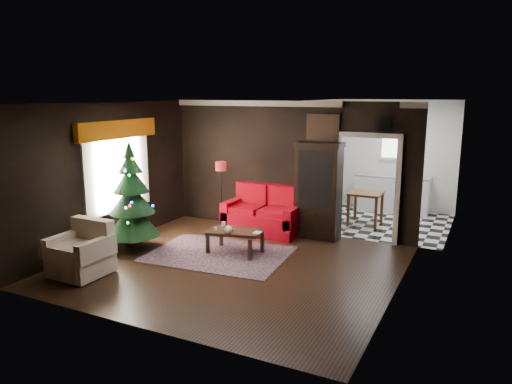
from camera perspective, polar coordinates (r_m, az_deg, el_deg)
The scene contains 26 objects.
floor at distance 8.47m, azimuth -2.74°, elevation -8.76°, with size 5.50×5.50×0.00m, color black.
ceiling at distance 7.94m, azimuth -2.94°, elevation 10.54°, with size 5.50×5.50×0.00m, color white.
wall_back at distance 10.31m, azimuth 3.96°, elevation 2.98°, with size 5.50×5.50×0.00m, color black.
wall_front at distance 6.09m, azimuth -14.40°, elevation -3.53°, with size 5.50×5.50×0.00m, color black.
wall_left at distance 9.71m, azimuth -17.16°, elevation 1.94°, with size 5.50×5.50×0.00m, color black.
wall_right at distance 7.19m, azimuth 16.69°, elevation -1.34°, with size 5.50×5.50×0.00m, color black.
doorway at distance 9.86m, azimuth 13.10°, elevation 0.23°, with size 1.10×0.10×2.10m, color #EEE3CD, non-canonical shape.
left_window at distance 9.82m, azimuth -16.21°, elevation 2.40°, with size 0.05×1.60×1.40m, color white.
valance at distance 9.68m, azimuth -16.13°, elevation 7.17°, with size 0.12×2.10×0.35m, color #A04B06.
kitchen_floor at distance 11.53m, azimuth 14.60°, elevation -3.55°, with size 3.00×3.00×0.00m, color silver.
kitchen_window at distance 12.63m, azimuth 16.38°, elevation 5.52°, with size 0.70×0.06×0.70m, color white.
rug at distance 9.04m, azimuth -4.50°, elevation -7.41°, with size 2.52×1.84×0.01m, color #634E5E.
loveseat at distance 10.24m, azimuth 0.86°, elevation -2.19°, with size 1.70×0.90×1.00m, color maroon, non-canonical shape.
curio_cabinet at distance 9.92m, azimuth 7.42°, elevation -0.08°, with size 0.90×0.45×1.90m, color black, non-canonical shape.
floor_lamp at distance 10.23m, azimuth -4.16°, elevation -0.33°, with size 0.24×0.24×1.43m, color black, non-canonical shape.
christmas_tree at distance 9.36m, azimuth -14.60°, elevation -0.44°, with size 1.03×1.03×1.97m, color black, non-canonical shape.
armchair at distance 8.40m, azimuth -20.21°, elevation -6.35°, with size 0.85×0.85×0.87m, color #D3C078, non-canonical shape.
coffee_table at distance 9.03m, azimuth -2.52°, elevation -5.90°, with size 0.97×0.58×0.44m, color black, non-canonical shape.
teapot at distance 8.75m, azimuth -3.30°, elevation -4.47°, with size 0.16×0.16×0.15m, color beige, non-canonical shape.
cup_a at distance 9.31m, azimuth -3.90°, elevation -3.75°, with size 0.08×0.08×0.07m, color white.
cup_b at distance 8.99m, azimuth -4.85°, elevation -4.35°, with size 0.07×0.07×0.06m, color white.
book at distance 8.78m, azimuth -0.26°, elevation -4.26°, with size 0.14×0.01×0.19m, color gray.
wall_clock at distance 9.59m, azimuth 14.86°, elevation 7.86°, with size 0.32×0.32×0.06m, color white.
painting at distance 9.91m, azimuth 7.97°, elevation 7.49°, with size 0.62×0.05×0.52m, color #BE7E43.
kitchen_counter at distance 12.57m, azimuth 15.85°, elevation -0.25°, with size 1.80×0.60×0.90m, color silver.
kitchen_table at distance 11.21m, azimuth 12.88°, elevation -1.92°, with size 0.70×0.70×0.75m, color brown, non-canonical shape.
Camera 1 is at (3.88, -6.92, 2.96)m, focal length 33.60 mm.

